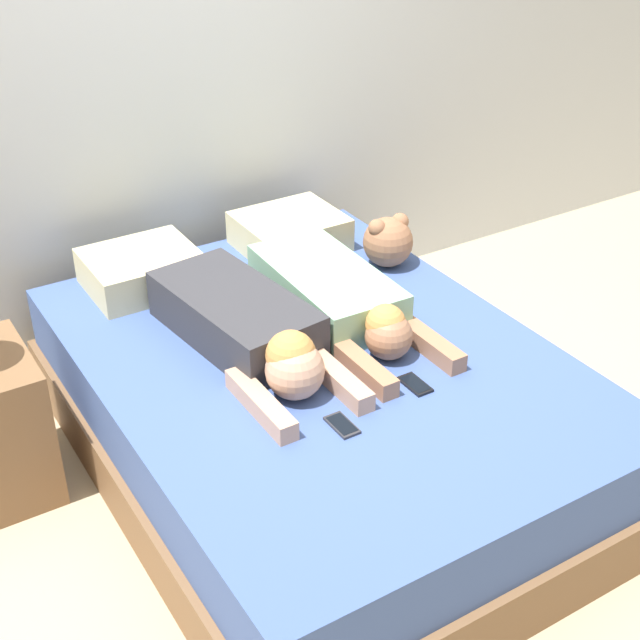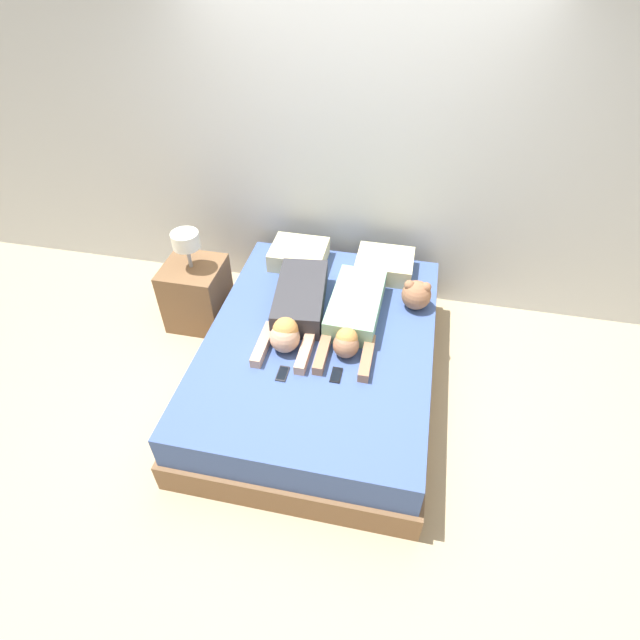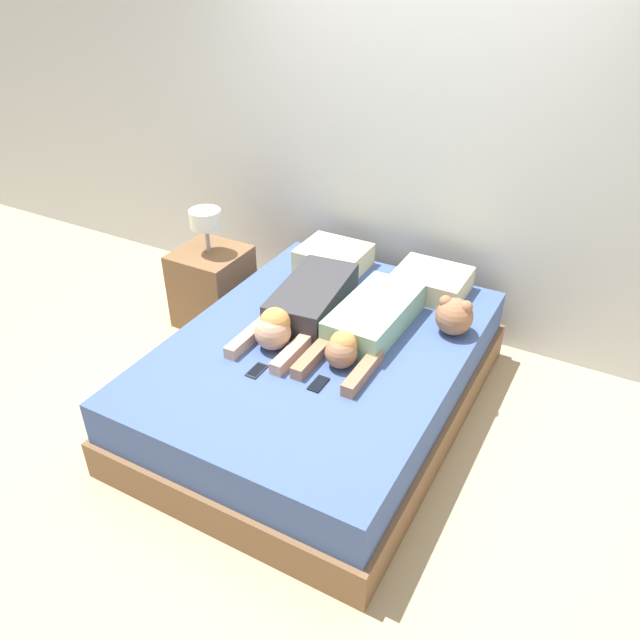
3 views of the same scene
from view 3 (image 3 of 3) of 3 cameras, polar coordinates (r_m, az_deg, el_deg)
ground_plane at (r=3.88m, az=0.00°, el=-8.01°), size 12.00×12.00×0.00m
wall_back at (r=4.25m, az=8.42°, el=15.58°), size 12.00×0.06×2.60m
bed at (r=3.73m, az=0.00°, el=-5.19°), size 1.64×2.19×0.49m
pillow_head_left at (r=4.32m, az=1.24°, el=5.73°), size 0.45×0.39×0.15m
pillow_head_right at (r=4.08m, az=10.15°, el=3.44°), size 0.45×0.39×0.15m
person_left at (r=3.72m, az=-1.65°, el=1.26°), size 0.43×1.05×0.24m
person_right at (r=3.59m, az=4.34°, el=-0.32°), size 0.37×1.02×0.20m
cell_phone_left at (r=3.37m, az=-5.81°, el=-4.61°), size 0.07×0.13×0.01m
cell_phone_right at (r=3.26m, az=-0.14°, el=-5.85°), size 0.07×0.13×0.01m
plush_toy at (r=3.68m, az=12.18°, el=0.40°), size 0.22×0.22×0.23m
nightstand at (r=4.59m, az=-9.81°, el=3.28°), size 0.47×0.47×0.88m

